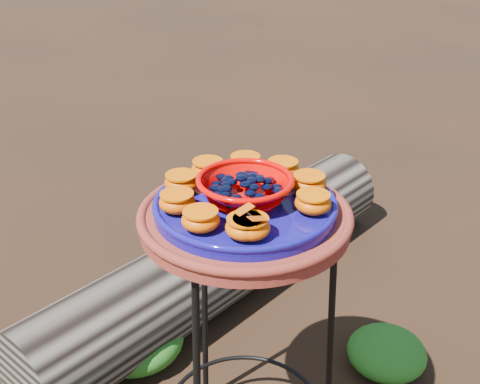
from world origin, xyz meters
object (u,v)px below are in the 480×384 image
cobalt_plate (245,207)px  driftwood_log (223,260)px  terracotta_saucer (245,219)px  red_bowl (245,190)px  plant_stand (244,352)px

cobalt_plate → driftwood_log: size_ratio=0.24×
terracotta_saucer → driftwood_log: (0.29, 0.64, -0.57)m
red_bowl → plant_stand: bearing=0.0°
plant_stand → cobalt_plate: size_ratio=1.82×
cobalt_plate → red_bowl: bearing=0.0°
cobalt_plate → terracotta_saucer: bearing=0.0°
plant_stand → cobalt_plate: (0.00, 0.00, 0.40)m
driftwood_log → terracotta_saucer: bearing=-114.5°
plant_stand → driftwood_log: (0.29, 0.64, -0.20)m
plant_stand → red_bowl: bearing=0.0°
plant_stand → terracotta_saucer: bearing=0.0°
red_bowl → terracotta_saucer: bearing=0.0°
plant_stand → cobalt_plate: cobalt_plate is taller
red_bowl → cobalt_plate: bearing=0.0°
terracotta_saucer → driftwood_log: 0.90m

